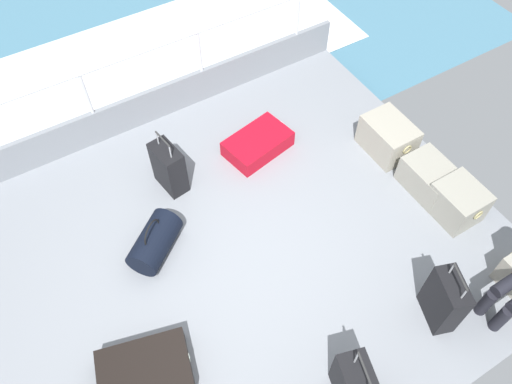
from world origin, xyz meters
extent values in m
cube|color=gray|center=(0.00, 0.00, -0.03)|extent=(4.40, 5.20, 0.06)
cube|color=gray|center=(-2.17, 0.00, 0.23)|extent=(0.06, 5.20, 0.45)
cylinder|color=silver|center=(-2.17, -0.69, 0.50)|extent=(0.04, 0.04, 1.00)
cylinder|color=silver|center=(-2.17, 0.69, 0.50)|extent=(0.04, 0.04, 1.00)
cylinder|color=silver|center=(-2.17, 2.08, 0.50)|extent=(0.04, 0.04, 1.00)
cylinder|color=silver|center=(-2.17, 0.00, 1.00)|extent=(0.04, 4.16, 0.04)
cube|color=white|center=(-3.60, 0.00, -0.34)|extent=(2.40, 7.28, 0.01)
cube|color=#9E9989|center=(-0.30, 2.11, 0.21)|extent=(0.60, 0.44, 0.41)
torus|color=tan|center=(-0.61, 2.11, 0.29)|extent=(0.02, 0.12, 0.12)
torus|color=tan|center=(0.01, 2.11, 0.29)|extent=(0.02, 0.12, 0.12)
cube|color=gray|center=(0.38, 2.14, 0.17)|extent=(0.59, 0.42, 0.35)
torus|color=tan|center=(0.08, 2.14, 0.24)|extent=(0.02, 0.12, 0.12)
torus|color=tan|center=(0.68, 2.14, 0.24)|extent=(0.02, 0.12, 0.12)
cube|color=gray|center=(0.79, 2.15, 0.20)|extent=(0.49, 0.44, 0.40)
torus|color=tan|center=(0.54, 2.15, 0.28)|extent=(0.02, 0.12, 0.12)
torus|color=tan|center=(1.04, 2.15, 0.28)|extent=(0.02, 0.12, 0.12)
cylinder|color=black|center=(1.93, 1.58, 0.18)|extent=(0.11, 0.11, 0.36)
cylinder|color=black|center=(1.75, 1.78, 0.40)|extent=(0.12, 0.40, 0.12)
cylinder|color=black|center=(1.75, 1.58, 0.18)|extent=(0.11, 0.11, 0.36)
cylinder|color=#A5A8AD|center=(1.61, 0.09, 0.62)|extent=(0.02, 0.02, 0.20)
cylinder|color=#2D2D2D|center=(1.74, 0.06, 0.73)|extent=(0.29, 0.10, 0.02)
cube|color=silver|center=(1.78, 0.18, 0.44)|extent=(0.05, 0.02, 0.08)
cube|color=black|center=(1.55, 1.19, 0.31)|extent=(0.44, 0.32, 0.62)
cylinder|color=#A5A8AD|center=(1.44, 1.23, 0.70)|extent=(0.02, 0.02, 0.15)
cylinder|color=#A5A8AD|center=(1.67, 1.15, 0.70)|extent=(0.02, 0.02, 0.15)
cylinder|color=#2D2D2D|center=(1.55, 1.19, 0.77)|extent=(0.25, 0.10, 0.02)
cube|color=green|center=(1.59, 1.29, 0.38)|extent=(0.05, 0.02, 0.08)
cube|color=black|center=(-1.12, -0.27, 0.29)|extent=(0.42, 0.27, 0.58)
cylinder|color=#A5A8AD|center=(-1.24, -0.28, 0.67)|extent=(0.02, 0.02, 0.17)
cylinder|color=#A5A8AD|center=(-1.00, -0.25, 0.67)|extent=(0.02, 0.02, 0.17)
cylinder|color=#2D2D2D|center=(-1.12, -0.27, 0.75)|extent=(0.26, 0.06, 0.02)
cube|color=white|center=(-1.14, -0.15, 0.42)|extent=(0.05, 0.01, 0.08)
cube|color=black|center=(0.68, -1.37, 0.10)|extent=(0.72, 0.89, 0.21)
cube|color=silver|center=(0.78, -0.99, 0.15)|extent=(0.05, 0.02, 0.08)
cube|color=#B70C1E|center=(-1.06, 0.82, 0.10)|extent=(0.61, 0.83, 0.21)
cube|color=white|center=(-1.14, 1.20, 0.16)|extent=(0.05, 0.02, 0.08)
cylinder|color=black|center=(-0.43, -0.77, 0.17)|extent=(0.63, 0.68, 0.33)
torus|color=black|center=(-0.43, -0.77, 0.34)|extent=(0.19, 0.23, 0.28)
camera|label=1|loc=(2.30, -1.23, 4.55)|focal=35.53mm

